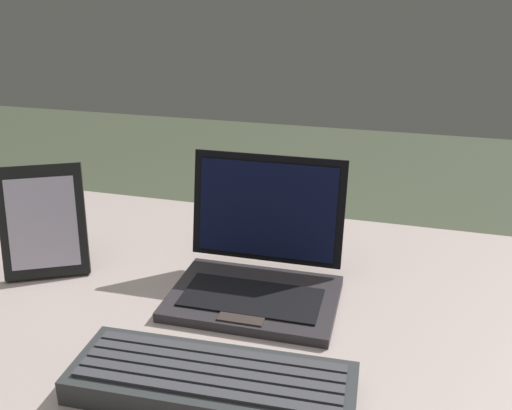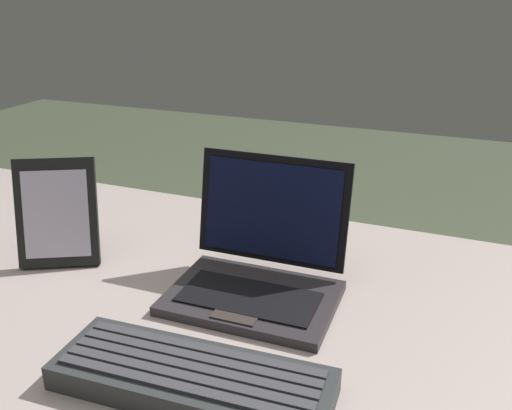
{
  "view_description": "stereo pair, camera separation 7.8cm",
  "coord_description": "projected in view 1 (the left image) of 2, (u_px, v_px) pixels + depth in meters",
  "views": [
    {
      "loc": [
        0.2,
        -0.61,
        1.16
      ],
      "look_at": [
        0.0,
        0.09,
        0.86
      ],
      "focal_mm": 38.73,
      "sensor_mm": 36.0,
      "label": 1
    },
    {
      "loc": [
        0.27,
        -0.58,
        1.16
      ],
      "look_at": [
        0.0,
        0.09,
        0.86
      ],
      "focal_mm": 38.73,
      "sensor_mm": 36.0,
      "label": 2
    }
  ],
  "objects": [
    {
      "name": "laptop_front",
      "position": [
        259.0,
        268.0,
        0.83
      ],
      "size": [
        0.25,
        0.21,
        0.19
      ],
      "color": "#282528",
      "rests_on": "desk"
    },
    {
      "name": "photo_frame",
      "position": [
        43.0,
        222.0,
        0.87
      ],
      "size": [
        0.14,
        0.11,
        0.18
      ],
      "color": "black",
      "rests_on": "desk"
    },
    {
      "name": "desk",
      "position": [
        237.0,
        366.0,
        0.78
      ],
      "size": [
        1.72,
        0.83,
        0.72
      ],
      "color": "#A2918C",
      "rests_on": "ground"
    },
    {
      "name": "external_keyboard",
      "position": [
        212.0,
        382.0,
        0.63
      ],
      "size": [
        0.33,
        0.13,
        0.04
      ],
      "color": "#2B2E2F",
      "rests_on": "desk"
    }
  ]
}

